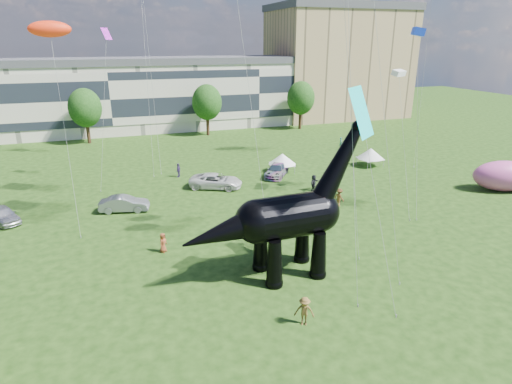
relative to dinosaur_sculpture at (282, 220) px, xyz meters
name	(u,v)px	position (x,y,z in m)	size (l,w,h in m)	color
ground	(271,309)	(-2.22, -3.86, -4.26)	(220.00, 220.00, 0.00)	#16330C
terrace_row	(110,99)	(-10.22, 58.14, 1.74)	(78.00, 11.00, 12.00)	beige
apartment_block	(337,65)	(37.78, 61.14, 6.74)	(28.00, 18.00, 22.00)	tan
tree_mid_left	(85,105)	(-14.22, 49.14, 2.03)	(5.20, 5.20, 9.44)	#382314
tree_mid_right	(207,99)	(5.78, 49.14, 2.03)	(5.20, 5.20, 9.44)	#382314
tree_far_right	(301,95)	(23.78, 49.14, 2.03)	(5.20, 5.20, 9.44)	#382314
dinosaur_sculpture	(282,220)	(0.00, 0.00, 0.00)	(13.80, 3.93, 11.29)	black
car_silver	(3,215)	(-20.94, 17.01, -3.50)	(1.80, 4.49, 1.53)	#B6B6BB
car_grey	(124,204)	(-10.17, 16.26, -3.48)	(1.66, 4.76, 1.57)	gray
car_white	(216,181)	(0.13, 20.27, -3.43)	(2.77, 6.01, 1.67)	silver
car_dark	(277,170)	(8.41, 22.21, -3.49)	(2.16, 5.31, 1.54)	#595960
gazebo_near	(282,159)	(9.75, 23.76, -2.57)	(3.73, 3.73, 2.42)	white
gazebo_far	(371,153)	(22.04, 22.50, -2.55)	(3.69, 3.69, 2.43)	white
inflatable_pink	(505,176)	(30.60, 8.94, -2.54)	(6.88, 3.44, 3.44)	#DA55A5
visitors	(270,206)	(3.16, 10.83, -3.36)	(46.16, 39.33, 1.89)	#A26351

